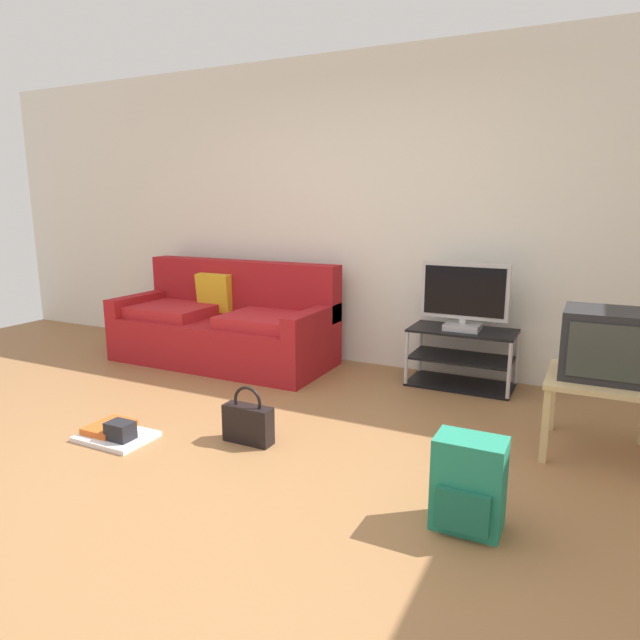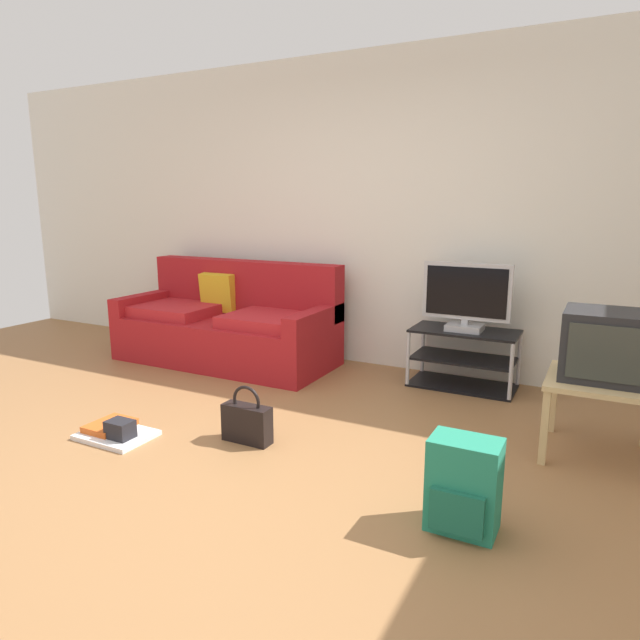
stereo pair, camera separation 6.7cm
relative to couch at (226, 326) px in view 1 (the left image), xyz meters
The scene contains 10 objects.
ground_plane 2.33m from the couch, 55.19° to the right, with size 9.00×9.80×0.02m, color olive.
wall_back 1.76m from the couch, 22.90° to the left, with size 9.00×0.10×2.70m, color silver.
couch is the anchor object (origin of this frame).
tv_stand 2.13m from the couch, ahead, with size 0.82×0.43×0.46m.
flat_tv 2.16m from the couch, ahead, with size 0.68×0.22×0.53m.
side_table 3.17m from the couch, 11.91° to the right, with size 0.58×0.58×0.46m.
crt_tv 3.18m from the couch, 11.62° to the right, with size 0.45×0.42×0.39m.
backpack 3.14m from the couch, 34.29° to the right, with size 0.31×0.27×0.43m.
handbag 1.88m from the couch, 50.29° to the right, with size 0.31×0.11×0.36m.
floor_tray 1.83m from the couch, 76.65° to the right, with size 0.45×0.34×0.14m.
Camera 1 is at (1.70, -2.22, 1.45)m, focal length 31.36 mm.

